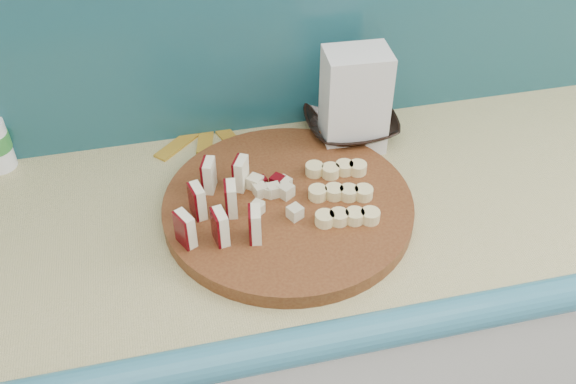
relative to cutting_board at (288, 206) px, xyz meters
The scene contains 9 objects.
kitchen_counter 0.47m from the cutting_board, ahead, with size 2.20×0.63×0.91m.
backsplash 0.38m from the cutting_board, 75.73° to the left, with size 2.20×0.02×0.50m, color teal.
cutting_board is the anchor object (origin of this frame).
apple_wedges 0.14m from the cutting_board, behind, with size 0.14×0.19×0.06m.
apple_chunks 0.04m from the cutting_board, behind, with size 0.07×0.07×0.02m.
banana_slices 0.10m from the cutting_board, ahead, with size 0.14×0.18×0.02m.
brown_bowl 0.28m from the cutting_board, 48.65° to the left, with size 0.19×0.19×0.05m, color black.
flour_bag 0.27m from the cutting_board, 44.50° to the left, with size 0.13×0.09×0.22m, color silver.
banana_peel 0.29m from the cutting_board, 113.90° to the left, with size 0.20×0.17×0.01m.
Camera 1 is at (-0.17, 0.64, 1.71)m, focal length 40.00 mm.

